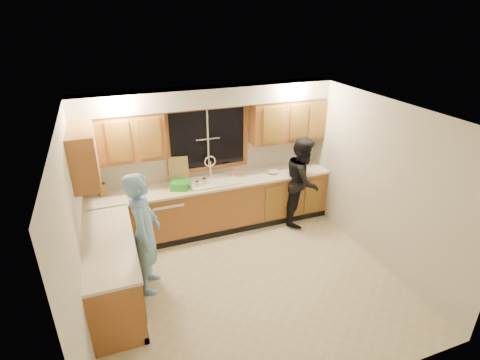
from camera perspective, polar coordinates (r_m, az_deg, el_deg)
name	(u,v)px	position (r m, az deg, el deg)	size (l,w,h in m)	color
floor	(248,283)	(5.62, 1.22, -15.38)	(4.20, 4.20, 0.00)	beige
ceiling	(250,114)	(4.44, 1.51, 10.08)	(4.20, 4.20, 0.00)	white
wall_back	(208,158)	(6.55, -4.85, 3.41)	(4.20, 4.20, 0.00)	beige
wall_left	(77,239)	(4.66, -23.64, -8.22)	(3.80, 3.80, 0.00)	beige
wall_right	(380,183)	(5.94, 20.49, -0.46)	(3.80, 3.80, 0.00)	beige
base_cabinets_back	(215,206)	(6.63, -3.88, -4.02)	(4.20, 0.60, 0.88)	#A0622E
base_cabinets_left	(113,272)	(5.38, -18.84, -13.11)	(0.60, 1.90, 0.88)	#A0622E
countertop_back	(214,183)	(6.41, -3.96, -0.47)	(4.20, 0.63, 0.04)	beige
countertop_left	(109,243)	(5.12, -19.38, -8.99)	(0.63, 1.90, 0.04)	beige
upper_cabinets_left	(120,138)	(6.00, -17.86, 6.09)	(1.35, 0.33, 0.75)	#A0622E
upper_cabinets_right	(288,120)	(6.72, 7.26, 9.04)	(1.35, 0.33, 0.75)	#A0622E
upper_cabinets_return	(84,156)	(5.42, -22.72, 3.38)	(0.33, 0.90, 0.75)	#A0622E
soffit	(209,97)	(6.07, -4.76, 12.55)	(4.20, 0.35, 0.30)	beige
window_frame	(208,139)	(6.42, -4.94, 6.29)	(1.44, 0.03, 1.14)	black
sink	(214,184)	(6.44, -4.00, -0.68)	(0.86, 0.52, 0.57)	white
dishwasher	(167,217)	(6.48, -11.08, -5.50)	(0.60, 0.56, 0.82)	silver
stove	(115,300)	(4.93, -18.45, -16.93)	(0.58, 0.75, 0.90)	silver
man	(145,233)	(5.21, -14.33, -7.88)	(0.64, 0.42, 1.76)	#71A9D6
woman	(303,181)	(6.78, 9.50, -0.13)	(0.79, 0.61, 1.62)	black
knife_block	(102,190)	(6.27, -20.25, -1.40)	(0.11, 0.09, 0.20)	olive
cutting_board	(179,170)	(6.40, -9.34, 1.58)	(0.33, 0.02, 0.44)	tan
dish_crate	(180,185)	(6.21, -9.17, -0.74)	(0.28, 0.26, 0.13)	green
soap_bottle	(233,171)	(6.57, -1.08, 1.34)	(0.08, 0.09, 0.19)	#DD5476
bowl	(273,172)	(6.74, 5.03, 1.21)	(0.19, 0.19, 0.05)	silver
can_left	(197,185)	(6.19, -6.54, -0.72)	(0.06, 0.06, 0.12)	#C4B697
can_right	(205,182)	(6.26, -5.41, -0.29)	(0.07, 0.07, 0.13)	#C4B697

